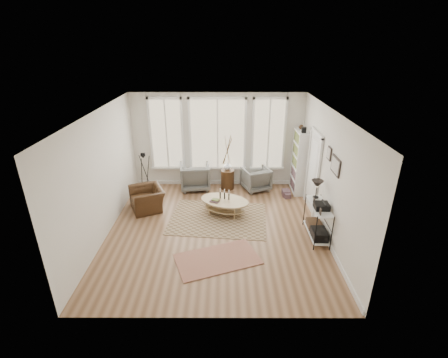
{
  "coord_description": "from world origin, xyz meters",
  "views": [
    {
      "loc": [
        0.22,
        -6.83,
        4.35
      ],
      "look_at": [
        0.2,
        0.6,
        1.1
      ],
      "focal_mm": 26.0,
      "sensor_mm": 36.0,
      "label": 1
    }
  ],
  "objects_px": {
    "bookcase": "(299,162)",
    "armchair_right": "(256,179)",
    "low_shelf": "(318,218)",
    "accent_chair": "(147,199)",
    "armchair_left": "(195,176)",
    "coffee_table": "(224,203)",
    "side_table": "(228,164)"
  },
  "relations": [
    {
      "from": "low_shelf",
      "to": "accent_chair",
      "type": "height_order",
      "value": "low_shelf"
    },
    {
      "from": "low_shelf",
      "to": "side_table",
      "type": "xyz_separation_m",
      "value": [
        -2.08,
        2.68,
        0.31
      ]
    },
    {
      "from": "bookcase",
      "to": "low_shelf",
      "type": "xyz_separation_m",
      "value": [
        -0.06,
        -2.52,
        -0.44
      ]
    },
    {
      "from": "armchair_right",
      "to": "accent_chair",
      "type": "relative_size",
      "value": 0.83
    },
    {
      "from": "coffee_table",
      "to": "armchair_left",
      "type": "relative_size",
      "value": 1.67
    },
    {
      "from": "armchair_right",
      "to": "armchair_left",
      "type": "bearing_deg",
      "value": -23.27
    },
    {
      "from": "coffee_table",
      "to": "armchair_left",
      "type": "bearing_deg",
      "value": 119.63
    },
    {
      "from": "armchair_left",
      "to": "bookcase",
      "type": "bearing_deg",
      "value": 169.04
    },
    {
      "from": "coffee_table",
      "to": "armchair_right",
      "type": "height_order",
      "value": "armchair_right"
    },
    {
      "from": "armchair_right",
      "to": "side_table",
      "type": "distance_m",
      "value": 0.99
    },
    {
      "from": "bookcase",
      "to": "low_shelf",
      "type": "bearing_deg",
      "value": -91.28
    },
    {
      "from": "side_table",
      "to": "accent_chair",
      "type": "distance_m",
      "value": 2.62
    },
    {
      "from": "bookcase",
      "to": "armchair_right",
      "type": "xyz_separation_m",
      "value": [
        -1.26,
        0.1,
        -0.6
      ]
    },
    {
      "from": "armchair_left",
      "to": "armchair_right",
      "type": "height_order",
      "value": "armchair_left"
    },
    {
      "from": "bookcase",
      "to": "armchair_right",
      "type": "height_order",
      "value": "bookcase"
    },
    {
      "from": "coffee_table",
      "to": "bookcase",
      "type": "bearing_deg",
      "value": 32.69
    },
    {
      "from": "low_shelf",
      "to": "armchair_right",
      "type": "distance_m",
      "value": 2.89
    },
    {
      "from": "armchair_right",
      "to": "coffee_table",
      "type": "bearing_deg",
      "value": 36.52
    },
    {
      "from": "low_shelf",
      "to": "side_table",
      "type": "bearing_deg",
      "value": 127.71
    },
    {
      "from": "bookcase",
      "to": "coffee_table",
      "type": "xyz_separation_m",
      "value": [
        -2.23,
        -1.43,
        -0.64
      ]
    },
    {
      "from": "accent_chair",
      "to": "armchair_left",
      "type": "bearing_deg",
      "value": 112.94
    },
    {
      "from": "bookcase",
      "to": "low_shelf",
      "type": "relative_size",
      "value": 1.58
    },
    {
      "from": "coffee_table",
      "to": "armchair_left",
      "type": "height_order",
      "value": "armchair_left"
    },
    {
      "from": "armchair_right",
      "to": "side_table",
      "type": "height_order",
      "value": "side_table"
    },
    {
      "from": "accent_chair",
      "to": "armchair_right",
      "type": "bearing_deg",
      "value": 87.14
    },
    {
      "from": "coffee_table",
      "to": "side_table",
      "type": "distance_m",
      "value": 1.67
    },
    {
      "from": "armchair_left",
      "to": "accent_chair",
      "type": "height_order",
      "value": "armchair_left"
    },
    {
      "from": "armchair_left",
      "to": "side_table",
      "type": "height_order",
      "value": "side_table"
    },
    {
      "from": "bookcase",
      "to": "coffee_table",
      "type": "height_order",
      "value": "bookcase"
    },
    {
      "from": "side_table",
      "to": "accent_chair",
      "type": "height_order",
      "value": "side_table"
    },
    {
      "from": "armchair_left",
      "to": "low_shelf",
      "type": "bearing_deg",
      "value": 131.08
    },
    {
      "from": "coffee_table",
      "to": "side_table",
      "type": "bearing_deg",
      "value": 86.46
    }
  ]
}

